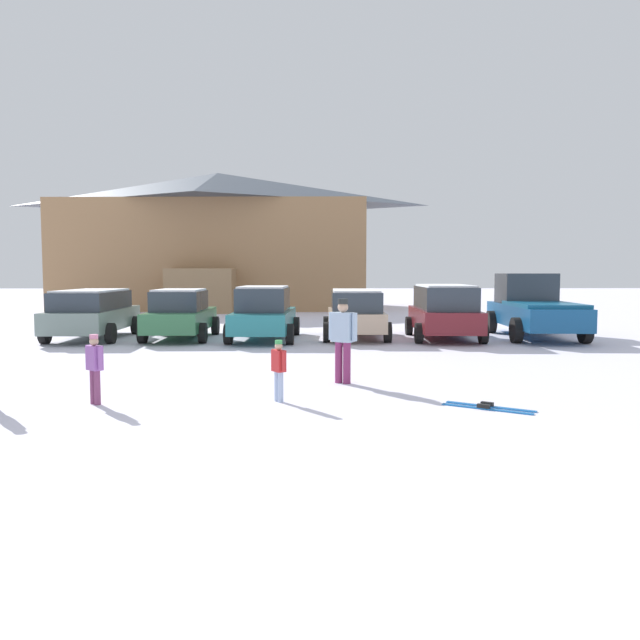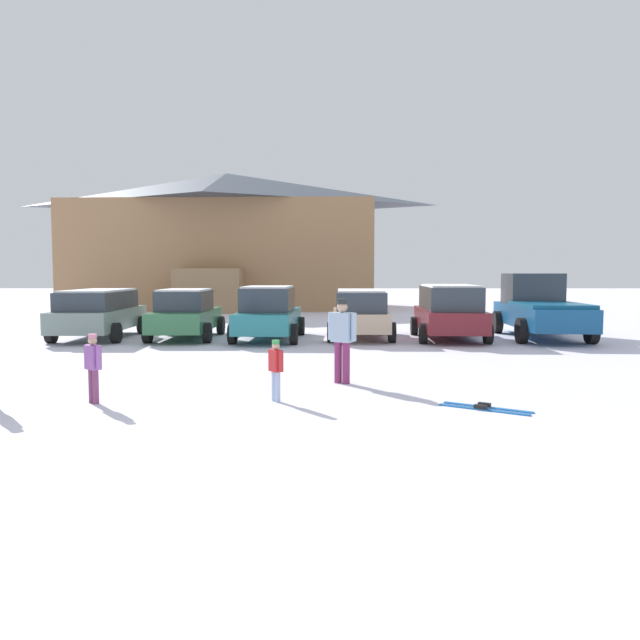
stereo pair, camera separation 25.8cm
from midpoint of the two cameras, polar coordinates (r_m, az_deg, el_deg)
The scene contains 12 objects.
ground at distance 6.96m, azimuth -8.53°, elevation -13.93°, with size 160.00×160.00×0.00m, color silver.
ski_lodge at distance 39.78m, azimuth -8.31°, elevation 7.25°, with size 18.93×11.98×8.35m.
parked_grey_wagon at distance 21.85m, azimuth -19.23°, elevation 0.71°, with size 2.25×4.81×1.62m.
parked_green_coupe at distance 20.97m, azimuth -11.82°, elevation 0.57°, with size 2.08×4.38×1.64m.
parked_teal_hatchback at distance 20.27m, azimuth -4.35°, elevation 0.64°, with size 2.28×4.69×1.75m.
parked_beige_suv at distance 20.71m, azimuth 4.03°, elevation 0.74°, with size 2.24×4.30×1.62m.
parked_maroon_van at distance 20.77m, azimuth 12.07°, elevation 0.87°, with size 2.37×4.49×1.79m.
pickup_truck at distance 22.24m, azimuth 19.70°, elevation 1.04°, with size 2.63×5.67×2.15m.
skier_child_in_red_jacket at distance 10.56m, azimuth -3.36°, elevation -4.30°, with size 0.26×0.34×1.05m.
skier_adult_in_blue_parka at distance 12.24m, azimuth 2.64°, elevation -1.45°, with size 0.54×0.41×1.67m.
skier_child_in_purple_jacket at distance 11.00m, azimuth -19.41°, elevation -3.84°, with size 0.34×0.32×1.16m.
pair_of_skis at distance 10.43m, azimuth 15.51°, elevation -7.74°, with size 1.38×1.04×0.08m.
Camera 2 is at (1.09, -6.54, 2.18)m, focal length 35.00 mm.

